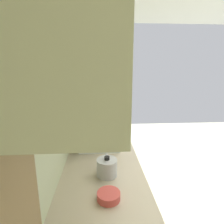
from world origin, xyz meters
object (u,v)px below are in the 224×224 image
oven_range (103,128)px  microwave (99,129)px  kettle (107,167)px  bowl (109,196)px

oven_range → microwave: (-1.80, 0.05, 0.60)m
microwave → kettle: bearing=-174.5°
microwave → kettle: (-0.57, -0.06, -0.10)m
oven_range → bowl: bearing=-179.9°
microwave → kettle: microwave is taller
bowl → oven_range: bearing=0.1°
oven_range → kettle: size_ratio=5.36×
microwave → oven_range: bearing=-1.5°
kettle → microwave: bearing=5.5°
oven_range → bowl: 2.67m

